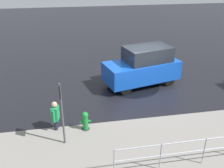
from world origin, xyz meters
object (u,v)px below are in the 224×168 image
Objects in this scene: moving_hatchback at (143,66)px; fire_hydrant at (85,121)px; pedestrian at (55,114)px; sign_post at (61,106)px.

moving_hatchback reaches higher than fire_hydrant.
pedestrian is at bearing 37.19° from moving_hatchback.
sign_post is (-0.30, 0.95, 0.90)m from pedestrian.
sign_post is (4.18, 4.35, 0.55)m from moving_hatchback.
moving_hatchback is 3.44× the size of pedestrian.
pedestrian is 1.34m from sign_post.
fire_hydrant is 1.17m from pedestrian.
moving_hatchback is 5.63m from pedestrian.
sign_post reaches higher than fire_hydrant.
fire_hydrant is at bearing 167.40° from pedestrian.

